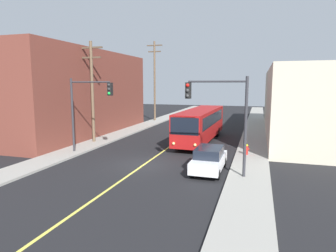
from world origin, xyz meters
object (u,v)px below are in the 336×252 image
Objects in this scene: utility_pole_mid at (155,78)px; traffic_signal_left_corner at (88,102)px; city_bus at (201,124)px; utility_pole_near at (92,87)px; fire_hydrant at (246,149)px; parked_car_white at (209,159)px; traffic_signal_right_corner at (220,107)px.

utility_pole_mid reaches higher than traffic_signal_left_corner.
utility_pole_near is at bearing -159.02° from city_bus.
traffic_signal_left_corner is 13.16m from fire_hydrant.
parked_car_white is 0.47× the size of utility_pole_near.
traffic_signal_right_corner is (0.72, -0.86, 3.46)m from parked_car_white.
traffic_signal_right_corner is at bearing -62.22° from utility_pole_mid.
utility_pole_near is 4.82m from traffic_signal_left_corner.
utility_pole_mid reaches higher than utility_pole_near.
traffic_signal_left_corner and traffic_signal_right_corner have the same top height.
city_bus reaches higher than parked_car_white.
traffic_signal_right_corner is 7.14× the size of fire_hydrant.
utility_pole_mid is 22.16m from traffic_signal_left_corner.
parked_car_white is at bearing -11.15° from traffic_signal_left_corner.
traffic_signal_left_corner reaches higher than city_bus.
traffic_signal_right_corner is at bearing -73.39° from city_bus.
utility_pole_near reaches higher than traffic_signal_right_corner.
traffic_signal_right_corner is (10.82, -2.85, 0.00)m from traffic_signal_left_corner.
utility_pole_near is 11.31× the size of fire_hydrant.
utility_pole_near reaches higher than city_bus.
utility_pole_near reaches higher than fire_hydrant.
utility_pole_near reaches higher than traffic_signal_left_corner.
fire_hydrant is at bearing -52.55° from utility_pole_mid.
city_bus is 11.06m from utility_pole_near.
fire_hydrant is at bearing -4.60° from utility_pole_near.
traffic_signal_left_corner is (-7.61, -7.91, 2.49)m from city_bus.
fire_hydrant is (2.16, 4.99, -0.26)m from parked_car_white.
traffic_signal_right_corner is (3.21, -10.77, 2.49)m from city_bus.
utility_pole_mid is 14.10× the size of fire_hydrant.
traffic_signal_right_corner is 7.09m from fire_hydrant.
fire_hydrant is (14.49, -18.92, -6.02)m from utility_pole_mid.
parked_car_white is at bearing -113.38° from fire_hydrant.
utility_pole_near is 15.25m from fire_hydrant.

